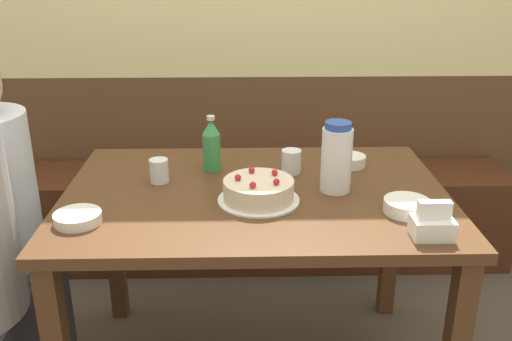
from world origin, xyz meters
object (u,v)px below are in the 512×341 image
Objects in this scene: napkin_holder at (433,224)px; glass_tumbler_short at (291,161)px; bowl_soup_white at (407,206)px; soju_bottle at (212,145)px; bowl_rice_small at (78,218)px; glass_water_tall at (159,171)px; bowl_side_dish at (350,161)px; water_pitcher at (337,158)px; birthday_cake at (259,191)px; bench_seat at (251,216)px.

napkin_holder reaches higher than glass_tumbler_short.
glass_tumbler_short is at bearing 133.82° from bowl_soup_white.
soju_bottle reaches higher than bowl_rice_small.
soju_bottle is 0.28m from glass_tumbler_short.
soju_bottle is 2.48× the size of glass_water_tall.
napkin_holder is at bearing -80.53° from bowl_soup_white.
glass_water_tall is (-0.66, -0.13, 0.02)m from bowl_side_dish.
glass_tumbler_short is (0.44, 0.07, 0.00)m from glass_water_tall.
water_pitcher is 2.07× the size of napkin_holder.
birthday_cake is 0.52m from napkin_holder.
birthday_cake is (0.01, -0.91, 0.53)m from bench_seat.
water_pitcher is 0.25m from bowl_side_dish.
bowl_side_dish is 0.23m from glass_tumbler_short.
water_pitcher is at bearing -8.27° from glass_water_tall.
birthday_cake is 0.44m from bowl_soup_white.
soju_bottle is (-0.15, -0.64, 0.59)m from bench_seat.
water_pitcher reaches higher than glass_tumbler_short.
glass_tumbler_short is at bearing -6.37° from soju_bottle.
bowl_rice_small is 0.95m from bowl_side_dish.
bowl_side_dish is at bearing 11.38° from glass_water_tall.
bench_seat is at bearing 100.71° from glass_tumbler_short.
bowl_soup_white is (0.43, -0.09, -0.01)m from birthday_cake.
water_pitcher is 2.80× the size of glass_tumbler_short.
bowl_soup_white is 0.95m from bowl_rice_small.
soju_bottle reaches higher than bowl_soup_white.
birthday_cake is at bearing 14.92° from bowl_rice_small.
glass_water_tall reaches higher than bowl_side_dish.
napkin_holder is at bearing -27.40° from glass_water_tall.
napkin_holder is 0.59m from glass_tumbler_short.
soju_bottle reaches higher than birthday_cake.
bowl_side_dish is at bearing 3.25° from soju_bottle.
bench_seat is 22.81× the size of bowl_side_dish.
bowl_side_dish is at bearing 26.85° from bowl_rice_small.
bowl_rice_small is at bearing 173.68° from napkin_holder.
water_pitcher is 1.16× the size of soju_bottle.
napkin_holder is (0.46, -0.25, 0.00)m from birthday_cake.
glass_water_tall is (-0.78, 0.41, 0.00)m from napkin_holder.
bowl_soup_white is 0.45m from glass_tumbler_short.
soju_bottle is (-0.40, 0.19, -0.02)m from water_pitcher.
glass_water_tall is (0.19, 0.30, 0.02)m from bowl_rice_small.
birthday_cake is 0.31m from soju_bottle.
bench_seat is at bearing 90.51° from birthday_cake.
bowl_soup_white is 0.40m from bowl_side_dish.
bench_seat is 10.79× the size of water_pitcher.
glass_tumbler_short reaches higher than bowl_side_dish.
bowl_side_dish is at bearing 104.16° from bowl_soup_white.
glass_tumbler_short reaches higher than bowl_rice_small.
soju_bottle is 0.55m from bowl_rice_small.
glass_tumbler_short is (-0.31, 0.33, 0.02)m from bowl_soup_white.
glass_water_tall is (-0.32, -0.75, 0.53)m from bench_seat.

